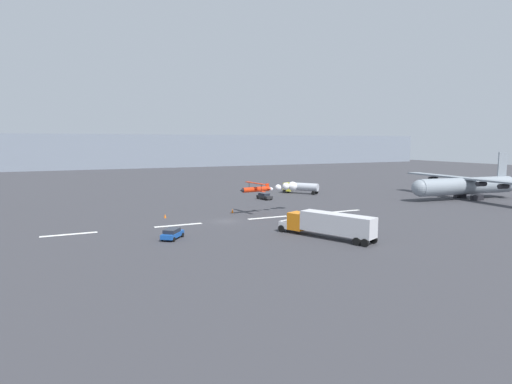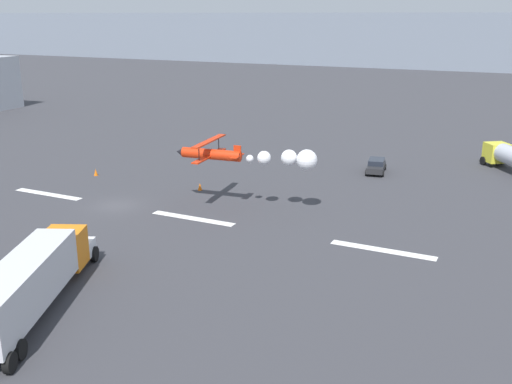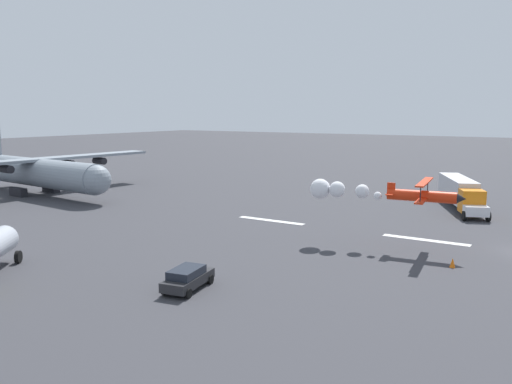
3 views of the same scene
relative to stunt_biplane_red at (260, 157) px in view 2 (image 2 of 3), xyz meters
name	(u,v)px [view 2 (image 2 of 3)]	position (x,y,z in m)	size (l,w,h in m)	color
ground_plane	(116,206)	(-12.52, -4.92, -4.90)	(440.00, 440.00, 0.00)	#38383D
runway_stripe_2	(48,194)	(-20.88, -4.92, -4.89)	(8.00, 0.90, 0.01)	white
runway_stripe_3	(193,218)	(-4.16, -4.92, -4.89)	(8.00, 0.90, 0.01)	white
runway_stripe_4	(383,250)	(12.56, -4.92, -4.89)	(8.00, 0.90, 0.01)	white
mountain_ridge_distant	(435,41)	(-12.52, 158.52, 3.91)	(396.00, 16.00, 17.61)	gray
stunt_biplane_red	(260,157)	(0.00, 0.00, 0.00)	(13.28, 6.40, 2.08)	red
semi_truck_orange	(33,278)	(-3.73, -23.39, -2.76)	(8.64, 14.92, 3.70)	silver
airport_staff_sedan	(376,166)	(6.06, 17.45, -4.08)	(2.60, 4.63, 1.52)	#262628
traffic_cone_near	(96,172)	(-21.37, 2.72, -4.52)	(0.44, 0.44, 0.75)	orange
traffic_cone_far	(200,187)	(-8.10, 2.82, -4.52)	(0.44, 0.44, 0.75)	orange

